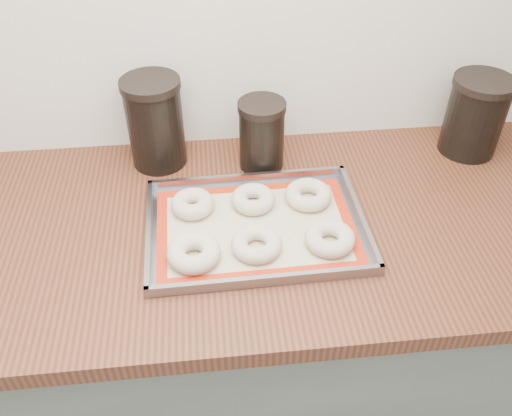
{
  "coord_description": "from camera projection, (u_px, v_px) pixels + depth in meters",
  "views": [
    {
      "loc": [
        -0.33,
        0.8,
        1.69
      ],
      "look_at": [
        -0.24,
        1.65,
        0.96
      ],
      "focal_mm": 38.0,
      "sensor_mm": 36.0,
      "label": 1
    }
  ],
  "objects": [
    {
      "name": "bagel_front_left",
      "position": [
        194.0,
        253.0,
        1.07
      ],
      "size": [
        0.14,
        0.14,
        0.04
      ],
      "primitive_type": "torus",
      "rotation": [
        0.0,
        0.0,
        -0.31
      ],
      "color": "beige",
      "rests_on": "baking_mat"
    },
    {
      "name": "cabinet",
      "position": [
        341.0,
        339.0,
        1.51
      ],
      "size": [
        3.0,
        0.65,
        0.86
      ],
      "primitive_type": "cube",
      "color": "#5F685C",
      "rests_on": "floor"
    },
    {
      "name": "canister_mid",
      "position": [
        262.0,
        135.0,
        1.28
      ],
      "size": [
        0.11,
        0.11,
        0.17
      ],
      "color": "black",
      "rests_on": "countertop"
    },
    {
      "name": "canister_left",
      "position": [
        155.0,
        122.0,
        1.27
      ],
      "size": [
        0.14,
        0.14,
        0.22
      ],
      "color": "black",
      "rests_on": "countertop"
    },
    {
      "name": "countertop",
      "position": [
        361.0,
        219.0,
        1.21
      ],
      "size": [
        3.06,
        0.68,
        0.04
      ],
      "primitive_type": "cube",
      "color": "#5B2E1B",
      "rests_on": "cabinet"
    },
    {
      "name": "bagel_back_left",
      "position": [
        193.0,
        204.0,
        1.19
      ],
      "size": [
        0.1,
        0.1,
        0.04
      ],
      "primitive_type": "torus",
      "rotation": [
        0.0,
        0.0,
        -0.1
      ],
      "color": "beige",
      "rests_on": "baking_mat"
    },
    {
      "name": "baking_tray",
      "position": [
        256.0,
        227.0,
        1.15
      ],
      "size": [
        0.47,
        0.34,
        0.03
      ],
      "rotation": [
        0.0,
        0.0,
        0.02
      ],
      "color": "gray",
      "rests_on": "countertop"
    },
    {
      "name": "baking_mat",
      "position": [
        256.0,
        227.0,
        1.15
      ],
      "size": [
        0.43,
        0.3,
        0.0
      ],
      "rotation": [
        0.0,
        0.0,
        0.02
      ],
      "color": "#C6B793",
      "rests_on": "baking_tray"
    },
    {
      "name": "bagel_back_mid",
      "position": [
        253.0,
        199.0,
        1.2
      ],
      "size": [
        0.1,
        0.1,
        0.03
      ],
      "primitive_type": "torus",
      "rotation": [
        0.0,
        0.0,
        -0.04
      ],
      "color": "beige",
      "rests_on": "baking_mat"
    },
    {
      "name": "canister_right",
      "position": [
        475.0,
        115.0,
        1.32
      ],
      "size": [
        0.15,
        0.15,
        0.2
      ],
      "color": "black",
      "rests_on": "countertop"
    },
    {
      "name": "bagel_front_mid",
      "position": [
        257.0,
        244.0,
        1.09
      ],
      "size": [
        0.11,
        0.11,
        0.03
      ],
      "primitive_type": "torus",
      "rotation": [
        0.0,
        0.0,
        0.05
      ],
      "color": "beige",
      "rests_on": "baking_mat"
    },
    {
      "name": "bagel_front_right",
      "position": [
        330.0,
        238.0,
        1.1
      ],
      "size": [
        0.11,
        0.11,
        0.04
      ],
      "primitive_type": "torus",
      "rotation": [
        0.0,
        0.0,
        0.05
      ],
      "color": "beige",
      "rests_on": "baking_mat"
    },
    {
      "name": "bagel_back_right",
      "position": [
        308.0,
        195.0,
        1.21
      ],
      "size": [
        0.11,
        0.11,
        0.03
      ],
      "primitive_type": "torus",
      "rotation": [
        0.0,
        0.0,
        0.06
      ],
      "color": "beige",
      "rests_on": "baking_mat"
    }
  ]
}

